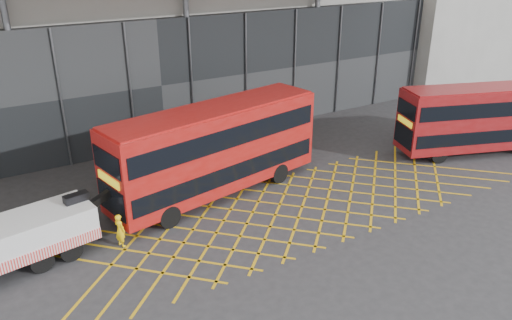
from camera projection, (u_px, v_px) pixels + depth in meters
ground_plane at (216, 233)px, 22.69m from camera, size 120.00×120.00×0.00m
road_markings at (302, 207)px, 24.94m from camera, size 26.36×7.16×0.01m
bus_towed at (215, 147)px, 25.21m from camera, size 11.96×4.92×4.75m
bus_second at (483, 117)px, 30.58m from camera, size 10.59×5.68×4.24m
worker at (120, 230)px, 21.45m from camera, size 0.55×0.66×1.54m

